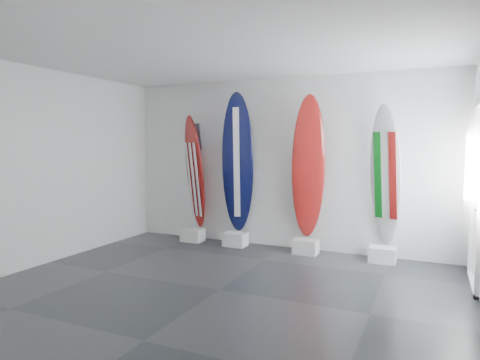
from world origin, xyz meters
The scene contains 15 objects.
floor centered at (0.00, 0.00, 0.00)m, with size 6.00×6.00×0.00m, color black.
ceiling centered at (0.00, 0.00, 3.00)m, with size 6.00×6.00×0.00m, color white.
wall_back centered at (0.00, 2.50, 1.50)m, with size 6.00×6.00×0.00m, color white.
wall_front centered at (0.00, -2.50, 1.50)m, with size 6.00×6.00×0.00m, color white.
wall_left centered at (-3.00, 0.00, 1.50)m, with size 5.00×5.00×0.00m, color white.
display_block_usa centered at (-1.70, 2.18, 0.12)m, with size 0.40×0.30×0.24m, color silver.
surfboard_usa centered at (-1.70, 2.28, 1.31)m, with size 0.49×0.08×2.15m, color maroon.
display_block_navy centered at (-0.80, 2.18, 0.12)m, with size 0.40×0.30×0.24m, color silver.
surfboard_navy centered at (-0.80, 2.28, 1.50)m, with size 0.57×0.08×2.53m, color black.
display_block_swiss centered at (0.51, 2.18, 0.12)m, with size 0.40×0.30×0.24m, color silver.
surfboard_swiss centered at (0.51, 2.28, 1.45)m, with size 0.55×0.08×2.44m, color maroon.
display_block_italy centered at (1.75, 2.18, 0.12)m, with size 0.40×0.30×0.24m, color silver.
surfboard_italy centered at (1.75, 2.28, 1.35)m, with size 0.51×0.08×2.24m, color silver.
wall_outlet centered at (-2.45, 2.48, 0.35)m, with size 0.09×0.02×0.13m, color silver.
glass_door centered at (2.97, 1.55, 1.43)m, with size 0.12×1.16×2.85m, color white, non-canonical shape.
Camera 1 is at (2.44, -4.68, 1.86)m, focal length 31.85 mm.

